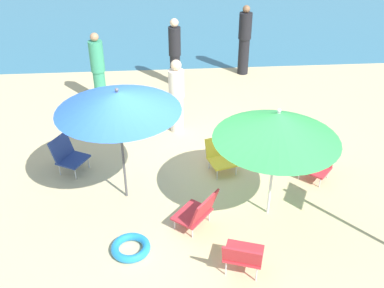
{
  "coord_description": "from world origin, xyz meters",
  "views": [
    {
      "loc": [
        -0.11,
        -6.03,
        4.59
      ],
      "look_at": [
        0.38,
        0.28,
        0.7
      ],
      "focal_mm": 41.75,
      "sensor_mm": 36.0,
      "label": 1
    }
  ],
  "objects_px": {
    "umbrella_blue": "(118,101)",
    "beach_bag": "(233,145)",
    "person_d": "(244,40)",
    "beach_chair_c": "(68,154)",
    "umbrella_green": "(277,126)",
    "swim_ring": "(131,248)",
    "person_b": "(177,96)",
    "beach_chair_b": "(221,155)",
    "person_c": "(175,52)",
    "beach_chair_d": "(243,255)",
    "beach_chair_a": "(198,211)",
    "beach_chair_e": "(318,161)",
    "person_a": "(98,68)"
  },
  "relations": [
    {
      "from": "umbrella_blue",
      "to": "beach_bag",
      "type": "xyz_separation_m",
      "value": [
        1.96,
        1.2,
        -1.58
      ]
    },
    {
      "from": "person_d",
      "to": "beach_bag",
      "type": "relative_size",
      "value": 5.98
    },
    {
      "from": "beach_chair_c",
      "to": "beach_bag",
      "type": "relative_size",
      "value": 2.28
    },
    {
      "from": "umbrella_green",
      "to": "swim_ring",
      "type": "relative_size",
      "value": 3.26
    },
    {
      "from": "umbrella_blue",
      "to": "person_b",
      "type": "distance_m",
      "value": 2.5
    },
    {
      "from": "beach_chair_b",
      "to": "person_c",
      "type": "bearing_deg",
      "value": 172.85
    },
    {
      "from": "umbrella_green",
      "to": "person_d",
      "type": "bearing_deg",
      "value": 84.01
    },
    {
      "from": "beach_chair_d",
      "to": "beach_bag",
      "type": "bearing_deg",
      "value": 12.15
    },
    {
      "from": "beach_chair_b",
      "to": "beach_chair_a",
      "type": "bearing_deg",
      "value": -35.86
    },
    {
      "from": "beach_chair_e",
      "to": "beach_bag",
      "type": "xyz_separation_m",
      "value": [
        -1.34,
        0.89,
        -0.15
      ]
    },
    {
      "from": "beach_chair_b",
      "to": "swim_ring",
      "type": "xyz_separation_m",
      "value": [
        -1.53,
        -1.93,
        -0.23
      ]
    },
    {
      "from": "umbrella_blue",
      "to": "beach_chair_b",
      "type": "relative_size",
      "value": 3.05
    },
    {
      "from": "beach_chair_b",
      "to": "beach_chair_d",
      "type": "xyz_separation_m",
      "value": [
        -0.04,
        -2.46,
        0.05
      ]
    },
    {
      "from": "umbrella_blue",
      "to": "person_a",
      "type": "relative_size",
      "value": 1.19
    },
    {
      "from": "beach_chair_b",
      "to": "person_b",
      "type": "relative_size",
      "value": 0.42
    },
    {
      "from": "swim_ring",
      "to": "person_d",
      "type": "bearing_deg",
      "value": 66.76
    },
    {
      "from": "umbrella_green",
      "to": "beach_chair_b",
      "type": "xyz_separation_m",
      "value": [
        -0.59,
        1.26,
        -1.27
      ]
    },
    {
      "from": "person_b",
      "to": "beach_bag",
      "type": "height_order",
      "value": "person_b"
    },
    {
      "from": "person_c",
      "to": "person_d",
      "type": "height_order",
      "value": "person_d"
    },
    {
      "from": "beach_chair_a",
      "to": "person_c",
      "type": "distance_m",
      "value": 5.37
    },
    {
      "from": "umbrella_green",
      "to": "swim_ring",
      "type": "bearing_deg",
      "value": -162.49
    },
    {
      "from": "person_a",
      "to": "person_d",
      "type": "distance_m",
      "value": 3.84
    },
    {
      "from": "person_a",
      "to": "person_b",
      "type": "height_order",
      "value": "person_a"
    },
    {
      "from": "umbrella_blue",
      "to": "beach_chair_a",
      "type": "relative_size",
      "value": 2.59
    },
    {
      "from": "umbrella_blue",
      "to": "beach_chair_c",
      "type": "height_order",
      "value": "umbrella_blue"
    },
    {
      "from": "umbrella_green",
      "to": "person_a",
      "type": "bearing_deg",
      "value": 125.32
    },
    {
      "from": "umbrella_blue",
      "to": "umbrella_green",
      "type": "relative_size",
      "value": 1.06
    },
    {
      "from": "beach_chair_b",
      "to": "beach_bag",
      "type": "xyz_separation_m",
      "value": [
        0.31,
        0.54,
        -0.14
      ]
    },
    {
      "from": "beach_chair_c",
      "to": "person_a",
      "type": "relative_size",
      "value": 0.42
    },
    {
      "from": "person_c",
      "to": "person_d",
      "type": "xyz_separation_m",
      "value": [
        1.81,
        0.55,
        0.06
      ]
    },
    {
      "from": "person_c",
      "to": "beach_chair_c",
      "type": "bearing_deg",
      "value": -140.04
    },
    {
      "from": "umbrella_green",
      "to": "person_a",
      "type": "xyz_separation_m",
      "value": [
        -2.97,
        4.2,
        -0.74
      ]
    },
    {
      "from": "beach_chair_c",
      "to": "swim_ring",
      "type": "bearing_deg",
      "value": -32.57
    },
    {
      "from": "beach_chair_e",
      "to": "person_d",
      "type": "distance_m",
      "value": 4.78
    },
    {
      "from": "person_d",
      "to": "beach_chair_e",
      "type": "bearing_deg",
      "value": -161.16
    },
    {
      "from": "beach_chair_c",
      "to": "person_d",
      "type": "bearing_deg",
      "value": 75.7
    },
    {
      "from": "beach_chair_b",
      "to": "person_d",
      "type": "bearing_deg",
      "value": 148.44
    },
    {
      "from": "beach_chair_c",
      "to": "beach_bag",
      "type": "bearing_deg",
      "value": 35.45
    },
    {
      "from": "beach_chair_e",
      "to": "beach_chair_d",
      "type": "bearing_deg",
      "value": 3.38
    },
    {
      "from": "umbrella_blue",
      "to": "umbrella_green",
      "type": "distance_m",
      "value": 2.31
    },
    {
      "from": "person_d",
      "to": "beach_bag",
      "type": "bearing_deg",
      "value": -179.62
    },
    {
      "from": "umbrella_green",
      "to": "beach_bag",
      "type": "bearing_deg",
      "value": 98.62
    },
    {
      "from": "person_d",
      "to": "swim_ring",
      "type": "bearing_deg",
      "value": 169.86
    },
    {
      "from": "umbrella_blue",
      "to": "umbrella_green",
      "type": "height_order",
      "value": "umbrella_blue"
    },
    {
      "from": "umbrella_green",
      "to": "beach_chair_e",
      "type": "height_order",
      "value": "umbrella_green"
    },
    {
      "from": "person_d",
      "to": "beach_bag",
      "type": "xyz_separation_m",
      "value": [
        -0.86,
        -3.83,
        -0.75
      ]
    },
    {
      "from": "beach_chair_a",
      "to": "person_c",
      "type": "relative_size",
      "value": 0.45
    },
    {
      "from": "umbrella_green",
      "to": "person_d",
      "type": "relative_size",
      "value": 1.03
    },
    {
      "from": "person_b",
      "to": "person_c",
      "type": "relative_size",
      "value": 0.93
    },
    {
      "from": "umbrella_green",
      "to": "beach_chair_d",
      "type": "relative_size",
      "value": 2.86
    }
  ]
}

